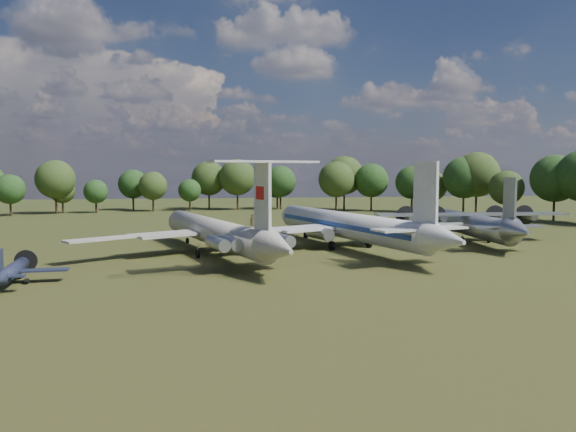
{
  "coord_description": "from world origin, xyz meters",
  "views": [
    {
      "loc": [
        0.86,
        -69.41,
        10.71
      ],
      "look_at": [
        11.75,
        0.04,
        5.0
      ],
      "focal_mm": 35.0,
      "sensor_mm": 36.0,
      "label": 1
    }
  ],
  "objects": [
    {
      "name": "an12_transport",
      "position": [
        41.13,
        8.53,
        2.14
      ],
      "size": [
        30.93,
        34.15,
        4.28
      ],
      "primitive_type": null,
      "rotation": [
        0.0,
        0.0,
        -0.06
      ],
      "color": "#A2A4AA",
      "rests_on": "ground"
    },
    {
      "name": "person_on_il62",
      "position": [
        6.26,
        -10.19,
        5.36
      ],
      "size": [
        0.68,
        0.63,
        1.55
      ],
      "primitive_type": "imported",
      "rotation": [
        0.0,
        0.0,
        3.76
      ],
      "color": "#9A7C4E",
      "rests_on": "il62_airliner"
    },
    {
      "name": "small_prop_west",
      "position": [
        -16.71,
        -13.78,
        0.98
      ],
      "size": [
        10.93,
        14.16,
        1.96
      ],
      "primitive_type": null,
      "rotation": [
        0.0,
        0.0,
        0.09
      ],
      "color": "black",
      "rests_on": "ground"
    },
    {
      "name": "tu104_jet",
      "position": [
        20.79,
        5.45,
        2.48
      ],
      "size": [
        48.88,
        57.55,
        4.95
      ],
      "primitive_type": null,
      "rotation": [
        0.0,
        0.0,
        0.27
      ],
      "color": "silver",
      "rests_on": "ground"
    },
    {
      "name": "ground",
      "position": [
        0.0,
        0.0,
        0.0
      ],
      "size": [
        300.0,
        300.0,
        0.0
      ],
      "primitive_type": "plane",
      "color": "#263F15",
      "rests_on": "ground"
    },
    {
      "name": "il62_airliner",
      "position": [
        2.53,
        2.08,
        2.29
      ],
      "size": [
        47.98,
        55.16,
        4.58
      ],
      "primitive_type": null,
      "rotation": [
        0.0,
        0.0,
        0.3
      ],
      "color": "silver",
      "rests_on": "ground"
    }
  ]
}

